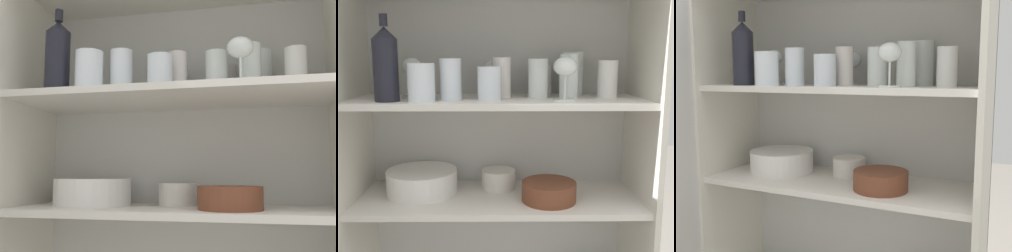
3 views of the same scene
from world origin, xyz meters
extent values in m
cube|color=silver|center=(0.00, 0.34, 0.69)|extent=(0.96, 0.02, 1.38)
cube|color=silver|center=(-0.47, 0.17, 0.69)|extent=(0.02, 0.37, 1.38)
cube|color=silver|center=(0.00, 0.17, 0.70)|extent=(0.92, 0.33, 0.02)
cube|color=silver|center=(0.00, 0.17, 1.03)|extent=(0.92, 0.33, 0.02)
cylinder|color=silver|center=(0.01, 0.18, 1.11)|extent=(0.06, 0.06, 0.13)
cylinder|color=white|center=(0.35, 0.17, 1.10)|extent=(0.06, 0.06, 0.12)
cylinder|color=silver|center=(0.14, 0.26, 1.09)|extent=(0.08, 0.08, 0.10)
cylinder|color=white|center=(-0.22, 0.06, 1.10)|extent=(0.08, 0.08, 0.11)
cylinder|color=white|center=(0.23, 0.17, 1.11)|extent=(0.06, 0.06, 0.14)
cylinder|color=white|center=(0.25, 0.27, 1.12)|extent=(0.08, 0.08, 0.15)
cylinder|color=white|center=(-0.03, 0.10, 1.09)|extent=(0.07, 0.07, 0.10)
cylinder|color=white|center=(-0.14, 0.11, 1.11)|extent=(0.07, 0.07, 0.13)
cylinder|color=white|center=(0.13, 0.18, 1.11)|extent=(0.06, 0.06, 0.12)
cylinder|color=white|center=(0.20, 0.08, 1.05)|extent=(0.07, 0.07, 0.01)
cylinder|color=white|center=(0.20, 0.08, 1.08)|extent=(0.01, 0.01, 0.07)
ellipsoid|color=white|center=(0.20, 0.08, 1.15)|extent=(0.07, 0.07, 0.06)
cylinder|color=white|center=(-0.01, 0.27, 1.05)|extent=(0.07, 0.07, 0.01)
cylinder|color=white|center=(-0.01, 0.27, 1.08)|extent=(0.01, 0.01, 0.06)
ellipsoid|color=white|center=(-0.01, 0.27, 1.14)|extent=(0.08, 0.08, 0.06)
cylinder|color=white|center=(-0.28, 0.18, 1.05)|extent=(0.07, 0.07, 0.01)
cylinder|color=white|center=(-0.28, 0.18, 1.08)|extent=(0.01, 0.01, 0.07)
ellipsoid|color=white|center=(-0.28, 0.18, 1.14)|extent=(0.07, 0.07, 0.05)
cylinder|color=black|center=(-0.33, 0.07, 1.13)|extent=(0.07, 0.07, 0.18)
cone|color=black|center=(-0.33, 0.07, 1.24)|extent=(0.07, 0.07, 0.04)
cylinder|color=black|center=(-0.33, 0.07, 1.28)|extent=(0.02, 0.02, 0.04)
cylinder|color=white|center=(-0.26, 0.20, 0.72)|extent=(0.24, 0.24, 0.01)
cylinder|color=white|center=(-0.26, 0.20, 0.73)|extent=(0.24, 0.24, 0.01)
cylinder|color=white|center=(-0.26, 0.20, 0.74)|extent=(0.24, 0.24, 0.01)
cylinder|color=white|center=(-0.26, 0.20, 0.74)|extent=(0.24, 0.24, 0.01)
cylinder|color=white|center=(-0.26, 0.20, 0.75)|extent=(0.24, 0.24, 0.01)
cylinder|color=white|center=(-0.26, 0.20, 0.76)|extent=(0.24, 0.24, 0.01)
cylinder|color=white|center=(-0.26, 0.20, 0.77)|extent=(0.24, 0.24, 0.01)
cylinder|color=white|center=(-0.26, 0.20, 0.78)|extent=(0.24, 0.24, 0.01)
cylinder|color=white|center=(-0.26, 0.20, 0.79)|extent=(0.24, 0.24, 0.01)
cylinder|color=brown|center=(0.16, 0.12, 0.74)|extent=(0.18, 0.18, 0.06)
torus|color=brown|center=(0.16, 0.12, 0.77)|extent=(0.17, 0.17, 0.01)
cylinder|color=silver|center=(0.00, 0.24, 0.75)|extent=(0.12, 0.12, 0.07)
torus|color=silver|center=(0.00, 0.24, 0.78)|extent=(0.12, 0.12, 0.01)
camera|label=1|loc=(0.23, -0.96, 0.80)|focal=42.00mm
camera|label=2|loc=(0.01, -1.09, 1.17)|focal=42.00mm
camera|label=3|loc=(0.56, -1.04, 1.08)|focal=42.00mm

